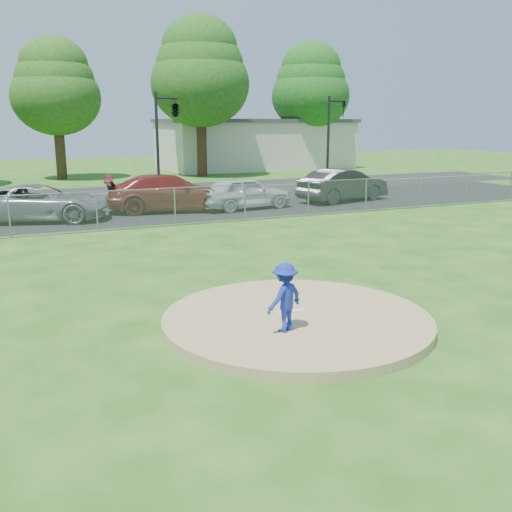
{
  "coord_description": "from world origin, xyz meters",
  "views": [
    {
      "loc": [
        -5.21,
        -9.58,
        3.97
      ],
      "look_at": [
        0.0,
        2.0,
        1.0
      ],
      "focal_mm": 40.0,
      "sensor_mm": 36.0,
      "label": 1
    }
  ],
  "objects_px": {
    "pitcher": "(285,297)",
    "parked_car_darkred": "(170,193)",
    "traffic_signal_center": "(173,111)",
    "traffic_signal_right": "(332,133)",
    "tree_far_right": "(311,86)",
    "tree_center": "(55,86)",
    "parked_car_gray": "(40,203)",
    "parked_car_pearl": "(244,193)",
    "tree_right": "(200,71)",
    "commercial_building": "(254,144)",
    "parked_car_charcoal": "(343,185)"
  },
  "relations": [
    {
      "from": "traffic_signal_right",
      "to": "parked_car_darkred",
      "type": "relative_size",
      "value": 0.97
    },
    {
      "from": "pitcher",
      "to": "parked_car_pearl",
      "type": "xyz_separation_m",
      "value": [
        5.88,
        15.71,
        -0.07
      ]
    },
    {
      "from": "tree_right",
      "to": "traffic_signal_center",
      "type": "distance_m",
      "value": 11.6
    },
    {
      "from": "traffic_signal_center",
      "to": "traffic_signal_right",
      "type": "height_order",
      "value": "same"
    },
    {
      "from": "commercial_building",
      "to": "tree_far_right",
      "type": "xyz_separation_m",
      "value": [
        4.0,
        -3.0,
        4.9
      ]
    },
    {
      "from": "tree_center",
      "to": "pitcher",
      "type": "relative_size",
      "value": 7.61
    },
    {
      "from": "commercial_building",
      "to": "traffic_signal_center",
      "type": "xyz_separation_m",
      "value": [
        -12.03,
        -16.0,
        2.45
      ]
    },
    {
      "from": "tree_right",
      "to": "parked_car_darkred",
      "type": "distance_m",
      "value": 19.0
    },
    {
      "from": "commercial_building",
      "to": "parked_car_gray",
      "type": "height_order",
      "value": "commercial_building"
    },
    {
      "from": "commercial_building",
      "to": "parked_car_gray",
      "type": "xyz_separation_m",
      "value": [
        -19.77,
        -22.65,
        -1.4
      ]
    },
    {
      "from": "traffic_signal_right",
      "to": "parked_car_darkred",
      "type": "height_order",
      "value": "traffic_signal_right"
    },
    {
      "from": "pitcher",
      "to": "parked_car_darkred",
      "type": "bearing_deg",
      "value": -120.44
    },
    {
      "from": "pitcher",
      "to": "traffic_signal_right",
      "type": "bearing_deg",
      "value": -145.04
    },
    {
      "from": "parked_car_gray",
      "to": "parked_car_darkred",
      "type": "distance_m",
      "value": 5.66
    },
    {
      "from": "commercial_building",
      "to": "tree_right",
      "type": "bearing_deg",
      "value": -139.4
    },
    {
      "from": "traffic_signal_right",
      "to": "parked_car_darkred",
      "type": "bearing_deg",
      "value": -153.2
    },
    {
      "from": "parked_car_gray",
      "to": "parked_car_pearl",
      "type": "bearing_deg",
      "value": -75.0
    },
    {
      "from": "traffic_signal_right",
      "to": "pitcher",
      "type": "distance_m",
      "value": 27.21
    },
    {
      "from": "tree_center",
      "to": "tree_far_right",
      "type": "height_order",
      "value": "tree_far_right"
    },
    {
      "from": "traffic_signal_center",
      "to": "parked_car_gray",
      "type": "relative_size",
      "value": 1.03
    },
    {
      "from": "tree_right",
      "to": "parked_car_gray",
      "type": "height_order",
      "value": "tree_right"
    },
    {
      "from": "pitcher",
      "to": "parked_car_darkred",
      "type": "xyz_separation_m",
      "value": [
        2.5,
        16.42,
        0.0
      ]
    },
    {
      "from": "tree_center",
      "to": "parked_car_pearl",
      "type": "height_order",
      "value": "tree_center"
    },
    {
      "from": "tree_far_right",
      "to": "traffic_signal_right",
      "type": "distance_m",
      "value": 14.69
    },
    {
      "from": "commercial_building",
      "to": "traffic_signal_right",
      "type": "relative_size",
      "value": 2.93
    },
    {
      "from": "tree_center",
      "to": "parked_car_gray",
      "type": "xyz_separation_m",
      "value": [
        -2.77,
        -18.65,
        -5.71
      ]
    },
    {
      "from": "parked_car_darkred",
      "to": "parked_car_pearl",
      "type": "distance_m",
      "value": 3.46
    },
    {
      "from": "parked_car_pearl",
      "to": "traffic_signal_center",
      "type": "bearing_deg",
      "value": 3.13
    },
    {
      "from": "commercial_building",
      "to": "parked_car_darkred",
      "type": "relative_size",
      "value": 2.84
    },
    {
      "from": "pitcher",
      "to": "parked_car_charcoal",
      "type": "xyz_separation_m",
      "value": [
        11.61,
        16.09,
        -0.0
      ]
    },
    {
      "from": "traffic_signal_center",
      "to": "parked_car_darkred",
      "type": "relative_size",
      "value": 0.97
    },
    {
      "from": "traffic_signal_right",
      "to": "parked_car_pearl",
      "type": "height_order",
      "value": "traffic_signal_right"
    },
    {
      "from": "tree_far_right",
      "to": "pitcher",
      "type": "relative_size",
      "value": 8.3
    },
    {
      "from": "commercial_building",
      "to": "traffic_signal_center",
      "type": "height_order",
      "value": "traffic_signal_center"
    },
    {
      "from": "parked_car_gray",
      "to": "parked_car_darkred",
      "type": "bearing_deg",
      "value": -68.98
    },
    {
      "from": "tree_center",
      "to": "tree_far_right",
      "type": "xyz_separation_m",
      "value": [
        21.0,
        1.0,
        0.59
      ]
    },
    {
      "from": "parked_car_gray",
      "to": "parked_car_charcoal",
      "type": "relative_size",
      "value": 1.07
    },
    {
      "from": "traffic_signal_right",
      "to": "pitcher",
      "type": "bearing_deg",
      "value": -123.24
    },
    {
      "from": "pitcher",
      "to": "parked_car_darkred",
      "type": "distance_m",
      "value": 16.61
    },
    {
      "from": "commercial_building",
      "to": "traffic_signal_right",
      "type": "bearing_deg",
      "value": -96.29
    },
    {
      "from": "parked_car_gray",
      "to": "traffic_signal_right",
      "type": "bearing_deg",
      "value": -52.82
    },
    {
      "from": "traffic_signal_center",
      "to": "parked_car_pearl",
      "type": "height_order",
      "value": "traffic_signal_center"
    },
    {
      "from": "traffic_signal_center",
      "to": "parked_car_gray",
      "type": "bearing_deg",
      "value": -139.34
    },
    {
      "from": "traffic_signal_center",
      "to": "traffic_signal_right",
      "type": "relative_size",
      "value": 1.0
    },
    {
      "from": "tree_center",
      "to": "parked_car_gray",
      "type": "bearing_deg",
      "value": -98.45
    },
    {
      "from": "traffic_signal_right",
      "to": "parked_car_charcoal",
      "type": "height_order",
      "value": "traffic_signal_right"
    },
    {
      "from": "tree_right",
      "to": "traffic_signal_right",
      "type": "distance_m",
      "value": 12.08
    },
    {
      "from": "pitcher",
      "to": "parked_car_charcoal",
      "type": "distance_m",
      "value": 19.84
    },
    {
      "from": "tree_far_right",
      "to": "traffic_signal_right",
      "type": "relative_size",
      "value": 1.92
    },
    {
      "from": "tree_right",
      "to": "commercial_building",
      "type": "bearing_deg",
      "value": 40.6
    }
  ]
}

